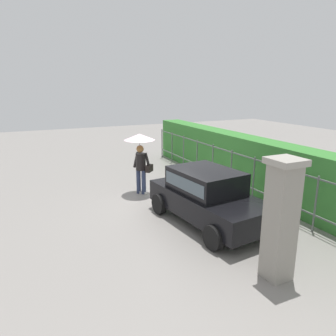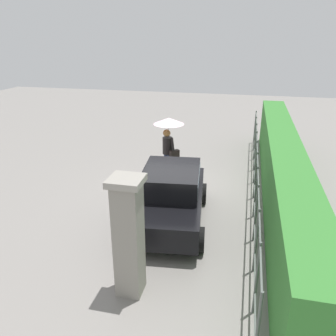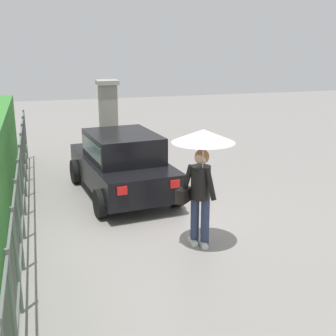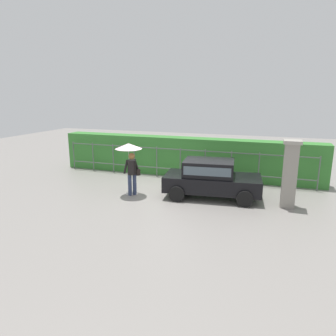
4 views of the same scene
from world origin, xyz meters
The scene contains 6 objects.
ground_plane centered at (0.00, 0.00, 0.00)m, with size 40.00×40.00×0.00m, color gray.
car centered at (1.80, 0.29, 0.80)m, with size 3.88×2.19×1.48m.
pedestrian centered at (-1.29, -0.49, 1.59)m, with size 1.05×1.05×2.10m.
gate_pillar centered at (4.64, 0.13, 1.24)m, with size 0.60×0.60×2.42m.
fence_section centered at (-0.12, 2.47, 0.83)m, with size 12.07×0.05×1.50m.
hedge_row centered at (-0.12, 3.20, 0.95)m, with size 13.02×0.90×1.90m, color #387F33.
Camera 1 is at (8.80, -4.17, 3.70)m, focal length 34.10 mm.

